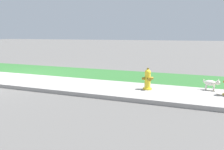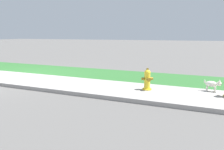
# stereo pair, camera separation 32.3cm
# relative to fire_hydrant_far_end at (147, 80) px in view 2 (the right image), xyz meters

# --- Properties ---
(ground_plane) EXTENTS (120.00, 120.00, 0.00)m
(ground_plane) POSITION_rel_fire_hydrant_far_end_xyz_m (-5.66, -0.25, -0.34)
(ground_plane) COLOR #5B5956
(sidewalk_pavement) EXTENTS (18.00, 2.20, 0.01)m
(sidewalk_pavement) POSITION_rel_fire_hydrant_far_end_xyz_m (-5.66, -0.25, -0.34)
(sidewalk_pavement) COLOR #9E9993
(sidewalk_pavement) RESTS_ON ground
(grass_verge) EXTENTS (18.00, 2.47, 0.01)m
(grass_verge) POSITION_rel_fire_hydrant_far_end_xyz_m (-5.66, 2.09, -0.34)
(grass_verge) COLOR #2D662D
(grass_verge) RESTS_ON ground
(fire_hydrant_far_end) EXTENTS (0.36, 0.34, 0.71)m
(fire_hydrant_far_end) POSITION_rel_fire_hydrant_far_end_xyz_m (0.00, 0.00, 0.00)
(fire_hydrant_far_end) COLOR yellow
(fire_hydrant_far_end) RESTS_ON ground
(small_white_dog) EXTENTS (0.51, 0.23, 0.40)m
(small_white_dog) POSITION_rel_fire_hydrant_far_end_xyz_m (1.93, 0.57, -0.10)
(small_white_dog) COLOR silver
(small_white_dog) RESTS_ON ground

